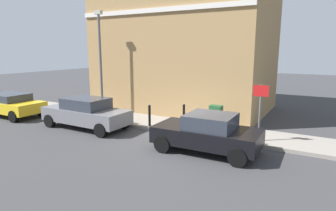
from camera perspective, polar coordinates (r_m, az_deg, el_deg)
ground at (r=11.83m, az=2.82°, el=-7.54°), size 80.00×80.00×0.00m
sidewalk at (r=16.76m, az=-12.55°, el=-1.94°), size 2.28×30.00×0.15m
corner_building at (r=18.63m, az=3.72°, el=14.69°), size 7.11×10.20×9.91m
car_black at (r=10.75m, az=7.93°, el=-5.41°), size 2.03×3.95×1.46m
car_grey at (r=14.42m, az=-16.10°, el=-1.39°), size 1.86×4.49×1.50m
car_yellow at (r=18.74m, az=-29.07°, el=0.26°), size 1.95×4.18×1.31m
utility_cabinet at (r=13.21m, az=9.52°, el=-2.62°), size 0.46×0.61×1.15m
bollard_near_cabinet at (r=13.93m, az=3.19°, el=-1.67°), size 0.14×0.14×1.04m
bollard_far_kerb at (r=13.74m, az=-3.72°, el=-1.85°), size 0.14×0.14×1.04m
street_sign at (r=11.82m, az=18.00°, el=0.24°), size 0.08×0.60×2.30m
lamppost at (r=16.54m, az=-13.40°, el=9.15°), size 0.20×0.44×5.72m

